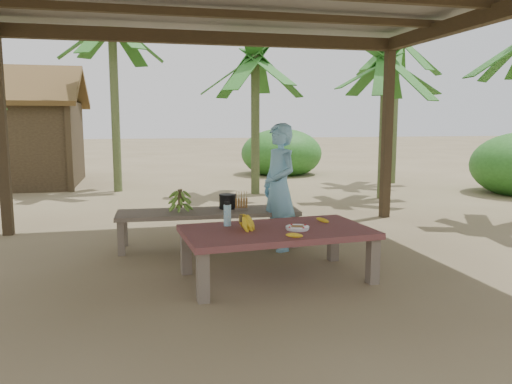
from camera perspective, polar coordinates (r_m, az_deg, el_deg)
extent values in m
plane|color=brown|center=(5.28, -1.36, -8.81)|extent=(80.00, 80.00, 0.00)
cube|color=black|center=(7.46, -27.05, 5.80)|extent=(0.13, 0.13, 2.70)
cube|color=black|center=(8.20, 14.76, 6.55)|extent=(0.13, 0.13, 2.70)
cube|color=black|center=(7.41, -5.27, 17.11)|extent=(5.80, 0.14, 0.18)
cube|color=black|center=(6.36, 25.44, 17.88)|extent=(0.14, 4.80, 0.18)
cube|color=brown|center=(4.32, -6.08, -9.68)|extent=(0.11, 0.11, 0.44)
cube|color=brown|center=(4.90, 13.21, -7.69)|extent=(0.11, 0.11, 0.44)
cube|color=brown|center=(5.12, -8.00, -6.89)|extent=(0.11, 0.11, 0.44)
cube|color=brown|center=(5.62, 8.81, -5.55)|extent=(0.11, 0.11, 0.44)
cube|color=maroon|center=(4.86, 2.39, -4.57)|extent=(1.87, 1.14, 0.06)
cube|color=brown|center=(5.95, -15.16, -5.15)|extent=(0.08, 0.08, 0.40)
cube|color=brown|center=(6.13, 4.46, -4.50)|extent=(0.08, 0.08, 0.40)
cube|color=brown|center=(6.40, -14.83, -4.22)|extent=(0.08, 0.08, 0.40)
cube|color=brown|center=(6.57, 3.42, -3.64)|extent=(0.08, 0.08, 0.40)
cube|color=brown|center=(6.13, -5.43, -2.37)|extent=(2.23, 0.70, 0.05)
cylinder|color=white|center=(4.83, 4.75, -4.25)|extent=(0.21, 0.21, 0.01)
cylinder|color=white|center=(4.82, 4.76, -4.06)|extent=(0.23, 0.23, 0.02)
cube|color=brown|center=(4.82, 4.76, -3.99)|extent=(0.14, 0.11, 0.02)
ellipsoid|color=yellow|center=(4.50, 4.41, -4.96)|extent=(0.17, 0.07, 0.04)
ellipsoid|color=yellow|center=(5.21, 7.63, -3.20)|extent=(0.13, 0.15, 0.04)
cylinder|color=#40A8CA|center=(4.98, -3.29, -2.68)|extent=(0.07, 0.07, 0.21)
cylinder|color=black|center=(4.96, -3.30, -1.30)|extent=(0.05, 0.05, 0.03)
torus|color=black|center=(4.95, -3.30, -0.96)|extent=(0.05, 0.01, 0.05)
cylinder|color=black|center=(6.24, -3.27, -1.12)|extent=(0.21, 0.21, 0.18)
imported|color=#78BDE2|center=(5.94, 2.67, 0.56)|extent=(0.49, 0.63, 1.51)
cylinder|color=#596638|center=(10.22, 14.40, 6.95)|extent=(0.18, 0.18, 2.74)
cylinder|color=#596638|center=(10.52, -0.08, 7.58)|extent=(0.18, 0.18, 2.87)
cylinder|color=#596638|center=(11.29, -15.81, 9.23)|extent=(0.18, 0.18, 3.63)
cylinder|color=#596638|center=(12.83, 15.51, 8.77)|extent=(0.18, 0.18, 3.49)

